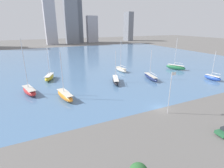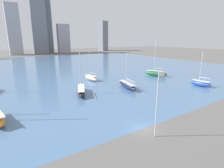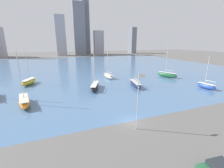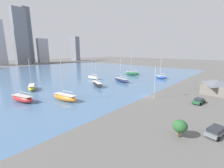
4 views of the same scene
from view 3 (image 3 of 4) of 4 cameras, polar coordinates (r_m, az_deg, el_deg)
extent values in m
plane|color=#605E5B|center=(29.84, 6.91, -13.98)|extent=(500.00, 500.00, 0.00)
cube|color=#4C7099|center=(94.81, -13.19, 6.17)|extent=(180.00, 140.00, 0.00)
cylinder|color=silver|center=(25.51, 9.74, -6.92)|extent=(0.14, 0.14, 9.98)
cube|color=white|center=(24.50, 11.46, 3.08)|extent=(1.10, 0.03, 0.70)
cube|color=#A8A8B2|center=(190.10, -19.00, 16.98)|extent=(10.99, 9.80, 44.72)
cube|color=slate|center=(194.91, -12.37, 19.66)|extent=(13.59, 9.09, 60.17)
cube|color=slate|center=(202.65, -9.92, 20.07)|extent=(8.05, 9.46, 63.48)
cube|color=#A8A8B2|center=(204.31, -5.12, 15.45)|extent=(12.49, 7.02, 29.72)
cube|color=slate|center=(223.74, 7.65, 16.08)|extent=(7.32, 12.86, 35.24)
ellipsoid|color=#19234C|center=(52.17, 8.86, -0.04)|extent=(4.10, 10.42, 1.67)
cube|color=#BCB7AD|center=(51.97, 8.89, 0.79)|extent=(3.36, 8.54, 0.10)
cube|color=#2D2D33|center=(52.30, 8.84, -0.53)|extent=(0.53, 1.83, 0.75)
cylinder|color=silver|center=(51.73, 8.85, 5.99)|extent=(0.18, 0.18, 9.20)
cylinder|color=silver|center=(49.90, 9.63, 1.51)|extent=(1.25, 5.33, 0.14)
ellipsoid|color=#236B3D|center=(69.55, 20.19, 3.27)|extent=(5.43, 8.96, 2.16)
cube|color=silver|center=(69.36, 20.27, 4.10)|extent=(4.45, 7.35, 0.10)
cube|color=#2D2D33|center=(69.67, 20.15, 2.80)|extent=(0.82, 1.54, 0.97)
cylinder|color=silver|center=(68.79, 20.23, 9.21)|extent=(0.18, 0.18, 12.18)
cylinder|color=silver|center=(68.70, 21.24, 4.89)|extent=(1.66, 3.42, 0.14)
ellipsoid|color=orange|center=(41.83, -30.42, -5.76)|extent=(3.98, 9.62, 1.99)
cube|color=beige|center=(41.53, -30.59, -4.54)|extent=(3.26, 7.88, 0.10)
cube|color=#2D2D33|center=(42.01, -30.32, -6.46)|extent=(0.46, 1.68, 0.90)
cylinder|color=silver|center=(40.89, -31.67, 3.07)|extent=(0.18, 0.18, 10.93)
cylinder|color=silver|center=(39.82, -30.76, -3.60)|extent=(0.92, 4.22, 0.14)
ellipsoid|color=#284CA8|center=(57.84, 32.20, -0.72)|extent=(2.43, 6.42, 1.73)
cube|color=silver|center=(57.65, 32.32, 0.06)|extent=(2.00, 5.27, 0.10)
cube|color=#2D2D33|center=(57.95, 32.13, -1.18)|extent=(0.27, 1.14, 0.78)
cylinder|color=silver|center=(57.05, 32.56, 4.53)|extent=(0.18, 0.18, 8.90)
cylinder|color=silver|center=(56.88, 33.40, 0.91)|extent=(0.46, 3.12, 0.14)
ellipsoid|color=yellow|center=(61.69, -29.09, 0.71)|extent=(5.32, 8.37, 1.97)
cube|color=silver|center=(61.49, -29.20, 1.55)|extent=(4.36, 6.86, 0.10)
cube|color=#2D2D33|center=(61.81, -29.02, 0.23)|extent=(0.74, 1.41, 0.89)
cylinder|color=silver|center=(61.18, -29.51, 6.18)|extent=(0.18, 0.18, 9.77)
cylinder|color=silver|center=(60.48, -29.80, 2.39)|extent=(1.39, 2.92, 0.14)
ellipsoid|color=black|center=(48.93, -6.58, -0.93)|extent=(5.77, 9.98, 1.79)
cube|color=silver|center=(48.70, -6.61, 0.03)|extent=(4.73, 8.19, 0.10)
cube|color=#2D2D33|center=(49.07, -6.56, -1.48)|extent=(0.84, 1.72, 0.81)
cylinder|color=silver|center=(48.39, -6.65, 5.70)|extent=(0.18, 0.18, 9.41)
cylinder|color=silver|center=(46.73, -6.96, 0.82)|extent=(2.07, 4.66, 0.14)
ellipsoid|color=beige|center=(63.76, -1.38, 2.98)|extent=(2.57, 7.88, 1.70)
cube|color=beige|center=(63.59, -1.38, 3.69)|extent=(2.10, 6.46, 0.10)
cube|color=#2D2D33|center=(63.86, -1.38, 2.57)|extent=(0.26, 1.40, 0.77)
cylinder|color=silver|center=(63.18, -1.63, 9.13)|extent=(0.18, 0.18, 11.94)
cylinder|color=silver|center=(62.11, -0.87, 4.49)|extent=(0.43, 3.96, 0.14)
cube|color=#23282D|center=(22.90, 35.93, -23.65)|extent=(2.59, 2.02, 0.55)
cylinder|color=black|center=(22.96, 30.78, -25.45)|extent=(0.72, 0.36, 0.70)
cylinder|color=black|center=(24.88, 36.09, -22.87)|extent=(0.72, 0.36, 0.70)
camera|label=1|loc=(17.64, -138.26, 5.13)|focal=28.00mm
camera|label=2|loc=(7.09, -76.05, 0.35)|focal=28.00mm
camera|label=4|loc=(29.95, -110.31, -5.57)|focal=24.00mm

